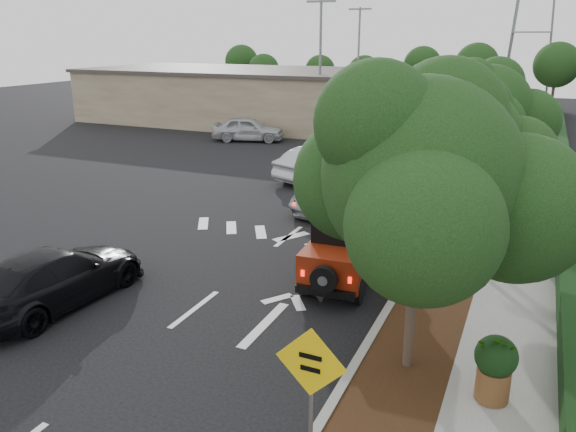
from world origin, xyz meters
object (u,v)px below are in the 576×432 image
Objects in this scene: silver_suv_ahead at (338,194)px; black_suv_oncoming at (55,277)px; red_jeep at (345,248)px; speed_hump_sign at (311,380)px.

black_suv_oncoming is at bearing -96.02° from silver_suv_ahead.
speed_hump_sign is (1.87, -7.35, 0.74)m from red_jeep.
red_jeep reaches higher than silver_suv_ahead.
speed_hump_sign reaches higher than silver_suv_ahead.
red_jeep is 0.74× the size of black_suv_oncoming.
red_jeep is at bearing 104.98° from speed_hump_sign.
speed_hump_sign reaches higher than red_jeep.
speed_hump_sign reaches higher than black_suv_oncoming.
silver_suv_ahead is 14.39m from speed_hump_sign.
speed_hump_sign is (8.28, -2.86, 0.96)m from black_suv_oncoming.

